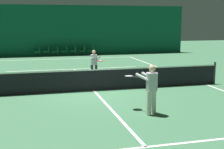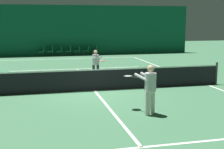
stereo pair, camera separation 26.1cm
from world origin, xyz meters
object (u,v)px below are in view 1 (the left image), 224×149
courtside_chair_0 (38,51)px  courtside_chair_5 (83,50)px  tennis_net (94,79)px  player_near (151,86)px  courtside_chair_4 (74,50)px  courtside_chair_2 (56,51)px  courtside_chair_6 (91,50)px  player_far (94,62)px  courtside_chair_3 (65,50)px  courtside_chair_1 (47,51)px

courtside_chair_0 → courtside_chair_5: same height
tennis_net → player_near: size_ratio=7.31×
player_near → courtside_chair_4: size_ratio=1.95×
courtside_chair_2 → courtside_chair_6: bearing=90.0°
player_near → courtside_chair_6: player_near is taller
player_far → courtside_chair_0: (-2.63, 11.20, -0.40)m
courtside_chair_3 → courtside_chair_1: bearing=-90.0°
courtside_chair_1 → courtside_chair_4: size_ratio=1.00×
courtside_chair_3 → courtside_chair_4: same height
courtside_chair_6 → courtside_chair_4: bearing=-90.0°
player_far → courtside_chair_3: size_ratio=1.80×
courtside_chair_5 → courtside_chair_6: size_ratio=1.00×
tennis_net → player_near: player_near is taller
courtside_chair_4 → courtside_chair_5: same height
courtside_chair_6 → player_far: bearing=-10.1°
courtside_chair_6 → tennis_net: bearing=-10.4°
courtside_chair_3 → courtside_chair_6: (2.31, 0.00, 0.00)m
player_far → courtside_chair_0: size_ratio=1.80×
player_near → courtside_chair_1: size_ratio=1.95×
tennis_net → courtside_chair_5: bearing=82.7°
courtside_chair_5 → courtside_chair_3: bearing=-90.0°
player_far → courtside_chair_4: player_far is taller
courtside_chair_0 → courtside_chair_6: 4.61m
courtside_chair_2 → courtside_chair_3: same height
courtside_chair_4 → courtside_chair_5: (0.77, 0.00, 0.00)m
courtside_chair_2 → player_near: bearing=5.1°
courtside_chair_1 → tennis_net: bearing=5.2°
courtside_chair_4 → courtside_chair_6: (1.54, 0.00, 0.00)m
courtside_chair_5 → player_far: bearing=-6.2°
courtside_chair_4 → courtside_chair_5: 0.77m
courtside_chair_1 → courtside_chair_3: size_ratio=1.00×
courtside_chair_1 → player_far: bearing=9.4°
player_far → courtside_chair_2: size_ratio=1.80×
player_far → courtside_chair_5: (1.22, 11.20, -0.40)m
player_far → courtside_chair_1: player_far is taller
courtside_chair_0 → courtside_chair_1: 0.77m
courtside_chair_4 → courtside_chair_5: size_ratio=1.00×
player_far → courtside_chair_4: bearing=169.5°
courtside_chair_0 → courtside_chair_2: bearing=90.0°
player_near → courtside_chair_0: bearing=-20.9°
tennis_net → courtside_chair_0: (-2.04, 14.01, -0.03)m
courtside_chair_3 → courtside_chair_6: size_ratio=1.00×
tennis_net → player_far: (0.59, 2.81, 0.37)m
tennis_net → player_near: bearing=-74.1°
courtside_chair_1 → courtside_chair_5: size_ratio=1.00×
courtside_chair_1 → courtside_chair_5: 3.08m
courtside_chair_5 → player_near: bearing=-2.2°
player_near → player_far: player_near is taller
courtside_chair_0 → courtside_chair_1: bearing=90.0°
tennis_net → courtside_chair_2: 14.02m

